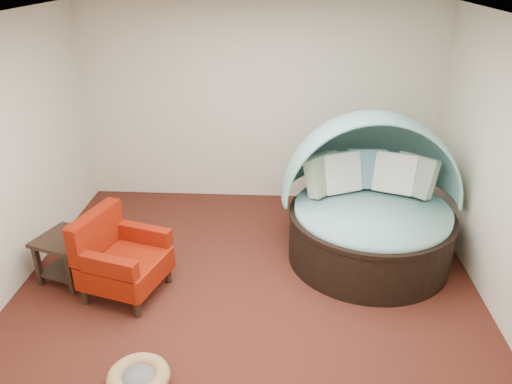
# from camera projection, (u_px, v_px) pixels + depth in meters

# --- Properties ---
(floor) EXTENTS (5.00, 5.00, 0.00)m
(floor) POSITION_uv_depth(u_px,v_px,m) (247.00, 295.00, 5.34)
(floor) COLOR #4D1E16
(floor) RESTS_ON ground
(wall_back) EXTENTS (5.00, 0.00, 5.00)m
(wall_back) POSITION_uv_depth(u_px,v_px,m) (259.00, 105.00, 7.00)
(wall_back) COLOR beige
(wall_back) RESTS_ON floor
(wall_front) EXTENTS (5.00, 0.00, 5.00)m
(wall_front) POSITION_uv_depth(u_px,v_px,m) (207.00, 373.00, 2.49)
(wall_front) COLOR beige
(wall_front) RESTS_ON floor
(ceiling) EXTENTS (5.00, 5.00, 0.00)m
(ceiling) POSITION_uv_depth(u_px,v_px,m) (244.00, 21.00, 4.15)
(ceiling) COLOR white
(ceiling) RESTS_ON wall_back
(canopy_daybed) EXTENTS (2.10, 1.97, 1.74)m
(canopy_daybed) POSITION_uv_depth(u_px,v_px,m) (371.00, 194.00, 5.76)
(canopy_daybed) COLOR black
(canopy_daybed) RESTS_ON floor
(pet_basket) EXTENTS (0.58, 0.58, 0.18)m
(pet_basket) POSITION_uv_depth(u_px,v_px,m) (139.00, 379.00, 4.15)
(pet_basket) COLOR olive
(pet_basket) RESTS_ON floor
(red_armchair) EXTENTS (0.97, 0.97, 0.92)m
(red_armchair) POSITION_uv_depth(u_px,v_px,m) (120.00, 258.00, 5.24)
(red_armchair) COLOR black
(red_armchair) RESTS_ON floor
(side_table) EXTENTS (0.71, 0.71, 0.53)m
(side_table) POSITION_uv_depth(u_px,v_px,m) (67.00, 252.00, 5.49)
(side_table) COLOR black
(side_table) RESTS_ON floor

